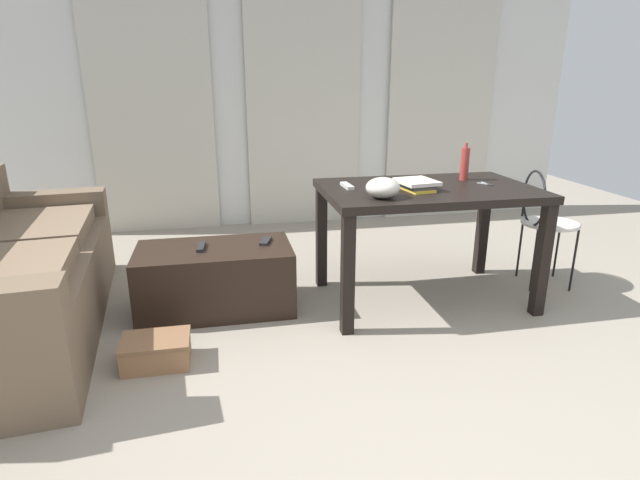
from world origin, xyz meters
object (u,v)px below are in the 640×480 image
Objects in this scene: couch at (9,280)px; tv_remote_secondary at (201,247)px; bottle_near at (465,164)px; craft_table at (427,203)px; tv_remote_primary at (265,241)px; coffee_table at (216,279)px; wire_chair at (542,214)px; bowl at (383,188)px; book_stack at (416,184)px; shoebox at (156,351)px; tv_remote_on_table at (347,186)px; scissors at (487,184)px.

couch is 1.08m from tv_remote_secondary.
tv_remote_secondary is at bearing -178.41° from bottle_near.
craft_table is 1.07m from tv_remote_primary.
wire_chair is at bearing -0.73° from coffee_table.
bowl is 1.13× the size of tv_remote_secondary.
bottle_near is at bearing 28.47° from book_stack.
bowl is at bearing -148.45° from craft_table.
shoebox is (-0.32, -0.62, -0.13)m from coffee_table.
bowl reaches higher than shoebox.
tv_remote_on_table is at bearing 159.63° from book_stack.
shoebox is (-0.24, -0.62, -0.35)m from tv_remote_secondary.
bowl is at bearing -150.21° from bottle_near.
tv_remote_on_table reaches higher than tv_remote_primary.
couch is at bearing 179.47° from scissors.
craft_table is at bearing 31.55° from bowl.
wire_chair is (2.26, -0.03, 0.31)m from coffee_table.
craft_table is at bearing 30.91° from book_stack.
tv_remote_on_table is (-0.51, 0.08, 0.11)m from craft_table.
coffee_table is 8.67× the size of scissors.
bottle_near reaches higher than craft_table.
craft_table is 7.58× the size of tv_remote_secondary.
tv_remote_secondary is 0.51× the size of shoebox.
tv_remote_on_table is 1.48m from shoebox.
tv_remote_secondary is at bearing 175.00° from tv_remote_on_table.
shoebox is at bearing -117.21° from tv_remote_primary.
bowl is (-1.28, -0.32, 0.31)m from wire_chair.
craft_table is 1.46m from tv_remote_secondary.
wire_chair is at bearing 1.08° from couch.
scissors is (1.76, -0.12, 0.56)m from coffee_table.
bottle_near is at bearing 3.15° from tv_remote_on_table.
shoebox is at bearing -167.08° from wire_chair.
scissors reaches higher than shoebox.
coffee_table is 4.86× the size of bowl.
tv_remote_primary is (-1.93, 0.07, -0.09)m from wire_chair.
wire_chair is 1.43m from tv_remote_on_table.
tv_remote_primary is (-1.43, 0.16, -0.35)m from scissors.
tv_remote_on_table is (-0.13, 0.32, -0.05)m from bowl.
tv_remote_secondary is (-0.40, -0.04, 0.00)m from tv_remote_primary.
wire_chair is 1.93m from tv_remote_primary.
tv_remote_primary is (-0.65, 0.39, -0.40)m from bowl.
shoebox is (-2.57, -0.59, -0.44)m from wire_chair.
bowl is 0.57× the size of shoebox.
tv_remote_primary is at bearing 171.28° from craft_table.
craft_table is at bearing -152.38° from bottle_near.
coffee_table is 5.48× the size of tv_remote_secondary.
tv_remote_on_table is 1.01× the size of tv_remote_secondary.
coffee_table is 0.72× the size of craft_table.
tv_remote_primary is at bearing 169.09° from tv_remote_on_table.
coffee_table is 1.39m from book_stack.
wire_chair is 4.17× the size of bowl.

